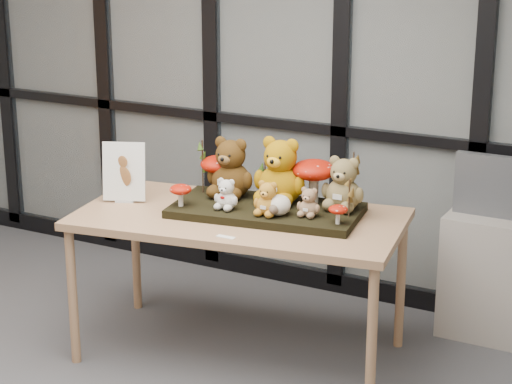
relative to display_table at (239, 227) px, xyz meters
The scene contains 23 objects.
glass_partition 1.30m from the display_table, 107.54° to the left, with size 4.90×0.06×2.78m.
display_table is the anchor object (origin of this frame).
diorama_tray 0.17m from the display_table, 35.52° to the left, with size 0.98×0.49×0.04m, color black.
bear_pooh_yellow 0.38m from the display_table, 52.51° to the left, with size 0.30×0.27×0.39m, color #A67207, non-canonical shape.
bear_brown_medium 0.36m from the display_table, 130.79° to the left, with size 0.27×0.25×0.36m, color #432A0E, non-canonical shape.
bear_tan_back 0.60m from the display_table, 26.46° to the left, with size 0.23×0.21×0.31m, color olive, non-canonical shape.
bear_small_yellow 0.28m from the display_table, 11.39° to the right, with size 0.15×0.14×0.20m, color #BE7F24, non-canonical shape.
bear_white_bow 0.21m from the display_table, 135.39° to the right, with size 0.14×0.12×0.18m, color silver, non-canonical shape.
bear_beige_small 0.43m from the display_table, ahead, with size 0.13×0.11×0.17m, color #997452, non-canonical shape.
plush_cream_hedgehog 0.29m from the display_table, ahead, with size 0.09×0.08×0.12m, color silver, non-canonical shape.
mushroom_back_left 0.38m from the display_table, 140.26° to the left, with size 0.20×0.20×0.23m, color #9F1205, non-canonical shape.
mushroom_back_right 0.47m from the display_table, 39.78° to the left, with size 0.23×0.23×0.26m, color #9F1205, non-canonical shape.
mushroom_front_left 0.35m from the display_table, 157.35° to the right, with size 0.12×0.12×0.13m, color #9F1205, non-canonical shape.
mushroom_front_right 0.58m from the display_table, ahead, with size 0.10×0.10×0.11m, color #9F1205, non-canonical shape.
sprig_green_far_left 0.43m from the display_table, 154.76° to the left, with size 0.05×0.05×0.30m, color #1D360C, non-canonical shape.
sprig_green_mid_left 0.37m from the display_table, 133.19° to the left, with size 0.05×0.05×0.22m, color #1D360C, non-canonical shape.
sprig_dry_far_right 0.64m from the display_table, 25.79° to the left, with size 0.05×0.05×0.31m, color brown, non-canonical shape.
sprig_dry_mid_right 0.61m from the display_table, 13.19° to the left, with size 0.05×0.05×0.20m, color brown, non-canonical shape.
sprig_green_centre 0.34m from the display_table, 86.64° to the left, with size 0.05×0.05×0.23m, color #1D360C, non-canonical shape.
sign_holder 0.71m from the display_table, behind, with size 0.24×0.14×0.33m.
label_card 0.35m from the display_table, 72.16° to the right, with size 0.10×0.03×0.00m, color white.
cabinet 1.48m from the display_table, 37.06° to the left, with size 0.53×0.31×0.71m, color gray.
monitor 1.44m from the display_table, 37.65° to the left, with size 0.49×0.05×0.35m.
Camera 1 is at (2.57, -2.61, 2.33)m, focal length 65.00 mm.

